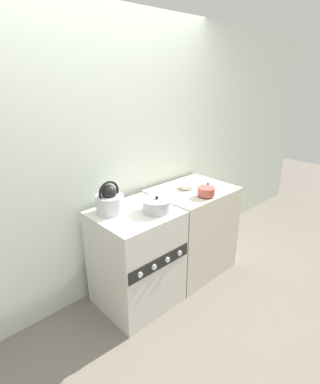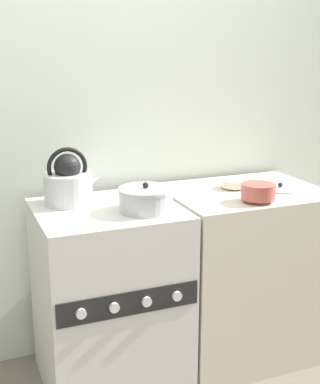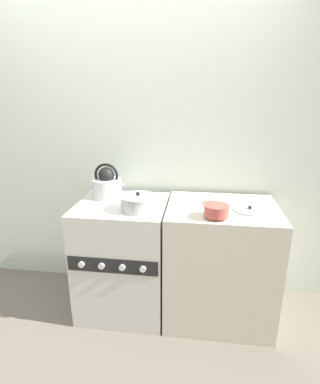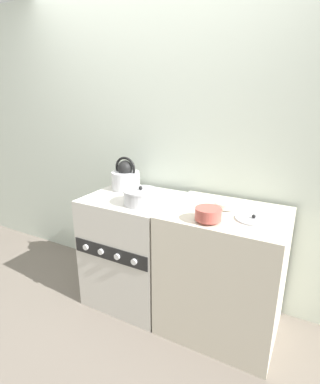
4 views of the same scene
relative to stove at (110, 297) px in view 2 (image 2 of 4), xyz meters
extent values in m
cube|color=silver|center=(0.00, 0.40, 0.80)|extent=(7.00, 0.06, 2.50)
cube|color=beige|center=(0.00, 0.00, 0.00)|extent=(0.67, 0.61, 0.90)
cube|color=black|center=(0.00, -0.31, 0.11)|extent=(0.64, 0.01, 0.11)
cylinder|color=silver|center=(-0.22, -0.32, 0.11)|extent=(0.04, 0.02, 0.04)
cylinder|color=silver|center=(-0.07, -0.32, 0.11)|extent=(0.04, 0.02, 0.04)
cylinder|color=silver|center=(0.07, -0.32, 0.11)|extent=(0.04, 0.02, 0.04)
cylinder|color=silver|center=(0.22, -0.32, 0.11)|extent=(0.04, 0.02, 0.04)
cube|color=beige|center=(0.75, 0.01, 0.00)|extent=(0.80, 0.63, 0.91)
cylinder|color=silver|center=(-0.15, 0.14, 0.53)|extent=(0.23, 0.23, 0.15)
sphere|color=black|center=(-0.15, 0.14, 0.63)|extent=(0.13, 0.13, 0.13)
torus|color=black|center=(-0.15, 0.14, 0.63)|extent=(0.19, 0.02, 0.19)
cone|color=silver|center=(-0.04, 0.14, 0.55)|extent=(0.11, 0.05, 0.09)
cylinder|color=#B2B2B7|center=(0.15, -0.11, 0.50)|extent=(0.24, 0.24, 0.09)
cylinder|color=#B2B2B7|center=(0.15, -0.11, 0.55)|extent=(0.25, 0.25, 0.01)
sphere|color=black|center=(0.15, -0.11, 0.57)|extent=(0.03, 0.03, 0.03)
cylinder|color=#B75147|center=(0.69, -0.20, 0.47)|extent=(0.07, 0.07, 0.02)
cylinder|color=#B75147|center=(0.69, -0.20, 0.51)|extent=(0.16, 0.16, 0.07)
cylinder|color=beige|center=(0.71, 0.07, 0.46)|extent=(0.06, 0.06, 0.01)
cylinder|color=beige|center=(0.71, 0.07, 0.49)|extent=(0.14, 0.14, 0.04)
cylinder|color=#B2B2B7|center=(0.93, -0.03, 0.46)|extent=(0.22, 0.22, 0.01)
sphere|color=black|center=(0.93, -0.03, 0.48)|extent=(0.02, 0.02, 0.02)
camera|label=1|loc=(-1.39, -1.79, 1.51)|focal=28.00mm
camera|label=2|loc=(-0.66, -2.29, 1.17)|focal=50.00mm
camera|label=3|loc=(0.56, -2.04, 1.23)|focal=28.00mm
camera|label=4|loc=(1.23, -1.82, 1.20)|focal=28.00mm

